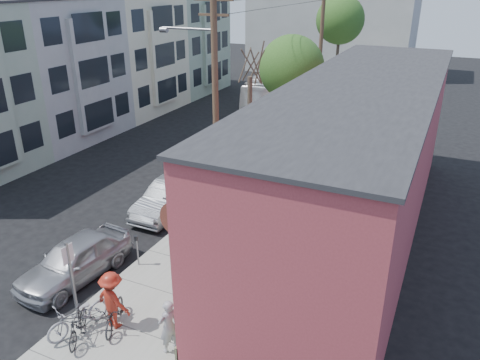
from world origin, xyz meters
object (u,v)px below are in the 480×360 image
at_px(tree_leafy_mid, 292,68).
at_px(car_0, 75,260).
at_px(parking_meter_far, 257,151).
at_px(patron_green, 245,242).
at_px(car_1, 170,197).
at_px(car_3, 265,128).
at_px(patron_grey, 169,326).
at_px(bus, 272,89).
at_px(tree_leafy_far, 340,20).
at_px(utility_pole_near, 214,94).
at_px(patio_chair_a, 207,310).
at_px(parked_bike_b, 78,316).
at_px(car_2, 223,159).
at_px(cyclist, 113,300).
at_px(parking_meter_near, 137,246).
at_px(parked_bike_a, 77,325).
at_px(tree_bare, 250,131).
at_px(patio_chair_b, 192,322).
at_px(sign_post, 71,274).

distance_m(tree_leafy_mid, car_0, 17.54).
height_order(parking_meter_far, patron_green, patron_green).
relative_size(car_1, car_3, 0.75).
bearing_deg(tree_leafy_mid, patron_grey, -80.97).
xyz_separation_m(patron_green, bus, (-8.07, 23.41, 0.35)).
relative_size(tree_leafy_mid, tree_leafy_far, 0.79).
bearing_deg(utility_pole_near, patio_chair_a, -64.34).
relative_size(parked_bike_b, car_2, 0.38).
distance_m(tree_leafy_mid, patio_chair_a, 17.98).
xyz_separation_m(utility_pole_near, cyclist, (1.25, -9.20, -4.29)).
height_order(patron_grey, car_1, patron_grey).
height_order(tree_leafy_mid, tree_leafy_far, tree_leafy_far).
xyz_separation_m(tree_leafy_far, car_2, (-2.00, -16.84, -6.28)).
bearing_deg(tree_leafy_mid, parked_bike_b, -90.00).
relative_size(tree_leafy_mid, car_2, 1.30).
bearing_deg(tree_leafy_far, car_2, -96.77).
bearing_deg(bus, tree_leafy_mid, -68.03).
height_order(parking_meter_near, cyclist, cyclist).
bearing_deg(car_0, parked_bike_a, -41.18).
bearing_deg(parked_bike_b, car_3, 111.88).
relative_size(patron_grey, car_0, 0.38).
bearing_deg(utility_pole_near, patron_grey, -70.21).
relative_size(utility_pole_near, tree_leafy_far, 1.13).
bearing_deg(tree_leafy_far, bus, -162.29).
bearing_deg(tree_bare, parked_bike_a, -89.10).
distance_m(parked_bike_a, car_0, 3.51).
relative_size(parking_meter_near, patio_chair_b, 1.41).
height_order(sign_post, parking_meter_near, sign_post).
relative_size(tree_leafy_mid, patio_chair_b, 7.90).
bearing_deg(tree_leafy_far, parked_bike_b, -90.00).
relative_size(car_1, bus, 0.46).
height_order(tree_leafy_far, car_0, tree_leafy_far).
xyz_separation_m(tree_leafy_far, patio_chair_a, (3.34, -28.50, -6.47)).
xyz_separation_m(patron_grey, parked_bike_a, (-2.76, -0.75, -0.36)).
xyz_separation_m(car_1, car_2, (-0.00, 5.48, 0.02)).
bearing_deg(car_3, tree_leafy_far, 81.00).
relative_size(tree_leafy_far, parked_bike_a, 5.23).
distance_m(car_1, bus, 20.95).
relative_size(parking_meter_near, utility_pole_near, 0.12).
xyz_separation_m(patron_grey, car_2, (-4.96, 13.21, -0.24)).
bearing_deg(parked_bike_a, tree_leafy_mid, 64.43).
distance_m(tree_leafy_mid, car_1, 11.90).
distance_m(utility_pole_near, patio_chair_a, 9.92).
xyz_separation_m(sign_post, car_0, (-1.77, 1.86, -1.06)).
bearing_deg(tree_bare, cyclist, -86.07).
height_order(car_1, car_3, car_3).
bearing_deg(car_3, tree_bare, -72.54).
height_order(patio_chair_a, car_2, car_2).
distance_m(parking_meter_near, patron_green, 4.06).
bearing_deg(parking_meter_far, car_2, -134.01).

